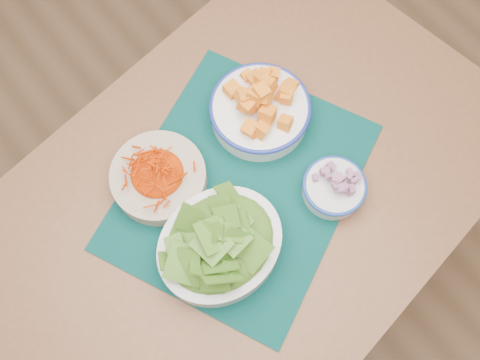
{
  "coord_description": "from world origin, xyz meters",
  "views": [
    {
      "loc": [
        -0.02,
        -0.63,
        1.79
      ],
      "look_at": [
        0.22,
        -0.33,
        0.78
      ],
      "focal_mm": 40.0,
      "sensor_mm": 36.0,
      "label": 1
    }
  ],
  "objects_px": {
    "squash_bowl": "(260,108)",
    "carrot_bowl": "(158,176)",
    "table": "(244,206)",
    "lettuce_bowl": "(220,243)",
    "onion_bowl": "(334,187)",
    "placemat": "(240,185)"
  },
  "relations": [
    {
      "from": "carrot_bowl",
      "to": "lettuce_bowl",
      "type": "relative_size",
      "value": 0.96
    },
    {
      "from": "placemat",
      "to": "carrot_bowl",
      "type": "relative_size",
      "value": 2.15
    },
    {
      "from": "table",
      "to": "squash_bowl",
      "type": "distance_m",
      "value": 0.23
    },
    {
      "from": "table",
      "to": "carrot_bowl",
      "type": "distance_m",
      "value": 0.22
    },
    {
      "from": "carrot_bowl",
      "to": "table",
      "type": "bearing_deg",
      "value": -44.22
    },
    {
      "from": "carrot_bowl",
      "to": "onion_bowl",
      "type": "height_order",
      "value": "carrot_bowl"
    },
    {
      "from": "placemat",
      "to": "squash_bowl",
      "type": "relative_size",
      "value": 2.16
    },
    {
      "from": "table",
      "to": "carrot_bowl",
      "type": "bearing_deg",
      "value": 127.56
    },
    {
      "from": "placemat",
      "to": "onion_bowl",
      "type": "height_order",
      "value": "onion_bowl"
    },
    {
      "from": "squash_bowl",
      "to": "carrot_bowl",
      "type": "bearing_deg",
      "value": 177.26
    },
    {
      "from": "carrot_bowl",
      "to": "lettuce_bowl",
      "type": "distance_m",
      "value": 0.19
    },
    {
      "from": "placemat",
      "to": "lettuce_bowl",
      "type": "bearing_deg",
      "value": -168.86
    },
    {
      "from": "table",
      "to": "carrot_bowl",
      "type": "xyz_separation_m",
      "value": [
        -0.12,
        0.12,
        0.14
      ]
    },
    {
      "from": "squash_bowl",
      "to": "onion_bowl",
      "type": "xyz_separation_m",
      "value": [
        0.01,
        -0.22,
        -0.02
      ]
    },
    {
      "from": "carrot_bowl",
      "to": "squash_bowl",
      "type": "height_order",
      "value": "squash_bowl"
    },
    {
      "from": "placemat",
      "to": "carrot_bowl",
      "type": "xyz_separation_m",
      "value": [
        -0.12,
        0.11,
        0.04
      ]
    },
    {
      "from": "squash_bowl",
      "to": "onion_bowl",
      "type": "distance_m",
      "value": 0.22
    },
    {
      "from": "squash_bowl",
      "to": "lettuce_bowl",
      "type": "distance_m",
      "value": 0.3
    },
    {
      "from": "lettuce_bowl",
      "to": "carrot_bowl",
      "type": "bearing_deg",
      "value": 92.76
    },
    {
      "from": "carrot_bowl",
      "to": "onion_bowl",
      "type": "distance_m",
      "value": 0.35
    },
    {
      "from": "placemat",
      "to": "squash_bowl",
      "type": "distance_m",
      "value": 0.17
    },
    {
      "from": "placemat",
      "to": "carrot_bowl",
      "type": "height_order",
      "value": "carrot_bowl"
    }
  ]
}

